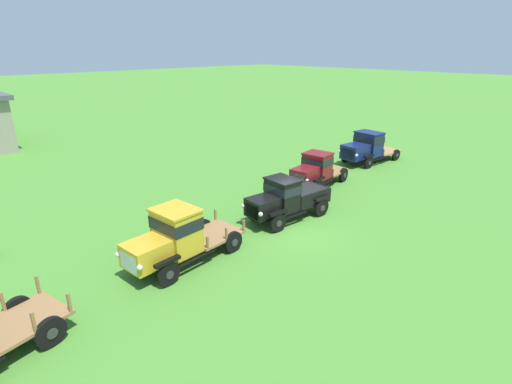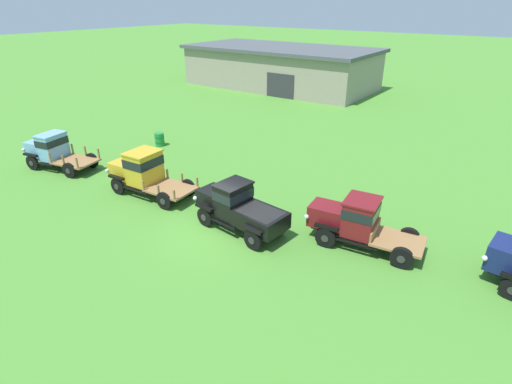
# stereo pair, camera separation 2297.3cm
# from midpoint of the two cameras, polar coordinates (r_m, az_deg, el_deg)

# --- Properties ---
(ground_plane) EXTENTS (240.00, 240.00, 0.00)m
(ground_plane) POSITION_cam_midpoint_polar(r_m,az_deg,el_deg) (13.86, -31.24, -21.21)
(ground_plane) COLOR #47842D
(vintage_truck_second_in_line) EXTENTS (5.12, 2.26, 2.28)m
(vintage_truck_second_in_line) POSITION_cam_midpoint_polar(r_m,az_deg,el_deg) (14.54, -56.26, -20.11)
(vintage_truck_second_in_line) COLOR black
(vintage_truck_second_in_line) RESTS_ON ground
(vintage_truck_midrow_center) EXTENTS (4.62, 2.23, 2.11)m
(vintage_truck_midrow_center) POSITION_cam_midpoint_polar(r_m,az_deg,el_deg) (14.06, -30.14, -14.85)
(vintage_truck_midrow_center) COLOR black
(vintage_truck_midrow_center) RESTS_ON ground
(vintage_truck_far_side) EXTENTS (4.85, 2.27, 2.07)m
(vintage_truck_far_side) POSITION_cam_midpoint_polar(r_m,az_deg,el_deg) (16.81, -16.93, -6.98)
(vintage_truck_far_side) COLOR black
(vintage_truck_far_side) RESTS_ON ground
(vintage_truck_back_of_row) EXTENTS (5.38, 2.56, 2.21)m
(vintage_truck_back_of_row) POSITION_cam_midpoint_polar(r_m,az_deg,el_deg) (20.88, -1.51, -0.47)
(vintage_truck_back_of_row) COLOR black
(vintage_truck_back_of_row) RESTS_ON ground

